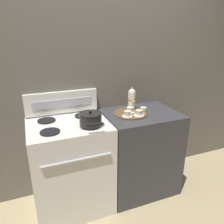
# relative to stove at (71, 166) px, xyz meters

# --- Properties ---
(ground_plane) EXTENTS (6.00, 6.00, 0.00)m
(ground_plane) POSITION_rel_stove_xyz_m (0.40, 0.00, -0.47)
(ground_plane) COLOR tan
(wall_back) EXTENTS (6.00, 0.05, 2.20)m
(wall_back) POSITION_rel_stove_xyz_m (0.40, 0.33, 0.63)
(wall_back) COLOR #666056
(wall_back) RESTS_ON ground
(stove) EXTENTS (0.75, 0.64, 0.95)m
(stove) POSITION_rel_stove_xyz_m (0.00, 0.00, 0.00)
(stove) COLOR silver
(stove) RESTS_ON ground
(control_panel) EXTENTS (0.74, 0.05, 0.23)m
(control_panel) POSITION_rel_stove_xyz_m (-0.00, 0.28, 0.59)
(control_panel) COLOR silver
(control_panel) RESTS_ON stove
(side_counter) EXTENTS (0.78, 0.61, 0.94)m
(side_counter) POSITION_rel_stove_xyz_m (0.78, 0.00, -0.00)
(side_counter) COLOR #38383D
(side_counter) RESTS_ON ground
(saucepan) EXTENTS (0.21, 0.29, 0.14)m
(saucepan) POSITION_rel_stove_xyz_m (0.18, -0.14, 0.54)
(saucepan) COLOR black
(saucepan) RESTS_ON stove
(serving_tray) EXTENTS (0.35, 0.35, 0.01)m
(serving_tray) POSITION_rel_stove_xyz_m (0.66, 0.02, 0.48)
(serving_tray) COLOR brown
(serving_tray) RESTS_ON side_counter
(teapot) EXTENTS (0.08, 0.13, 0.25)m
(teapot) POSITION_rel_stove_xyz_m (0.72, 0.11, 0.60)
(teapot) COLOR white
(teapot) RESTS_ON serving_tray
(teacup_left) EXTENTS (0.10, 0.10, 0.06)m
(teacup_left) POSITION_rel_stove_xyz_m (0.58, -0.07, 0.51)
(teacup_left) COLOR white
(teacup_left) RESTS_ON serving_tray
(teacup_right) EXTENTS (0.10, 0.10, 0.06)m
(teacup_right) POSITION_rel_stove_xyz_m (0.66, 0.03, 0.51)
(teacup_right) COLOR white
(teacup_right) RESTS_ON serving_tray
(teacup_front) EXTENTS (0.10, 0.10, 0.06)m
(teacup_front) POSITION_rel_stove_xyz_m (0.70, -0.09, 0.51)
(teacup_front) COLOR white
(teacup_front) RESTS_ON serving_tray
(creamer_jug) EXTENTS (0.06, 0.06, 0.06)m
(creamer_jug) POSITION_rel_stove_xyz_m (0.78, -0.04, 0.51)
(creamer_jug) COLOR white
(creamer_jug) RESTS_ON serving_tray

